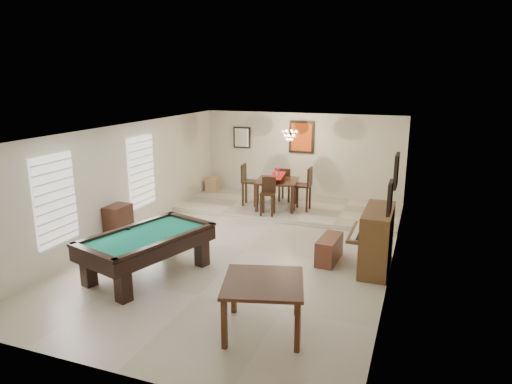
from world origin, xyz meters
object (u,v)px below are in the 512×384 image
Objects in this scene: dining_chair_west at (250,185)px; dining_table at (277,192)px; apothecary_chest at (119,225)px; square_table at (263,306)px; upright_piano at (369,238)px; corner_bench at (213,184)px; dining_chair_south at (268,196)px; chandelier at (290,132)px; dining_chair_north at (286,184)px; dining_chair_east at (302,189)px; pool_table at (148,255)px; piano_bench at (329,249)px; flower_vase at (277,171)px.

dining_table is at bearing -98.41° from dining_chair_west.
square_table is at bearing -28.18° from apothecary_chest.
square_table is 0.79× the size of upright_piano.
dining_chair_south is at bearing -36.36° from corner_bench.
corner_bench is at bearing 162.81° from chandelier.
upright_piano is at bearing 129.78° from dining_chair_north.
dining_chair_east reaches higher than apothecary_chest.
chandelier reaches higher than dining_chair_west.
dining_chair_north is 1.02m from dining_chair_east.
pool_table is 4.25m from upright_piano.
piano_bench is 3.84× the size of flower_vase.
dining_chair_north is at bearing 118.76° from piano_bench.
dining_chair_west is at bearing 128.91° from dining_chair_south.
dining_chair_west reaches higher than upright_piano.
upright_piano is at bearing -37.44° from corner_bench.
dining_chair_east reaches higher than dining_chair_north.
apothecary_chest is 0.91× the size of dining_chair_south.
flower_vase is at bearing 125.04° from piano_bench.
upright_piano is 6.05× the size of flower_vase.
dining_chair_west is at bearing -32.50° from corner_bench.
pool_table is 5.18× the size of corner_bench.
dining_chair_north reaches higher than piano_bench.
upright_piano is 2.40× the size of chandelier.
dining_chair_south is (-2.86, 2.26, 0.01)m from upright_piano.
flower_vase is at bearing 133.67° from upright_piano.
upright_piano is 4.70m from dining_chair_west.
upright_piano reaches higher than piano_bench.
pool_table is at bearing -155.00° from upright_piano.
dining_chair_east is (0.70, 0.04, -0.43)m from flower_vase.
dining_chair_east is (1.49, 0.01, 0.01)m from dining_chair_west.
dining_chair_south is (-0.03, -0.70, -0.53)m from flower_vase.
dining_chair_west is at bearing 133.94° from piano_bench.
pool_table is 3.57m from piano_bench.
dining_table is 0.80m from dining_chair_west.
flower_vase is 0.40× the size of chandelier.
upright_piano reaches higher than dining_chair_south.
dining_chair_south is 1.06m from dining_chair_west.
corner_bench reaches higher than piano_bench.
dining_chair_east is 1.57m from chandelier.
pool_table is 2.89m from square_table.
flower_vase is 0.88m from dining_chair_south.
flower_vase reaches higher than dining_chair_south.
dining_chair_west reaches higher than square_table.
dining_chair_east is at bearing 99.37° from square_table.
square_table is 6.84m from dining_chair_north.
dining_table is (-2.83, 2.97, -0.03)m from upright_piano.
chandelier is (1.27, 5.02, 1.80)m from pool_table.
dining_chair_south is at bearing 133.13° from piano_bench.
square_table is 8.10m from corner_bench.
chandelier is at bearing 128.61° from upright_piano.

